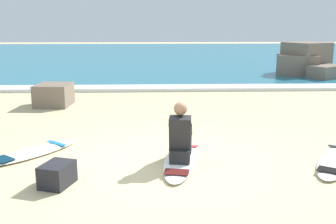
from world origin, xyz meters
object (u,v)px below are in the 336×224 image
Objects in this scene: surfer_seated at (180,137)px; surfboard_spare_near at (33,152)px; shoreline_rock at (54,95)px; surfboard_main at (181,159)px; beach_bag at (57,174)px.

surfer_seated is 0.56× the size of surfboard_spare_near.
surfer_seated is 2.60m from surfboard_spare_near.
surfer_seated is 0.99× the size of shoreline_rock.
surfboard_main is 4.51× the size of beach_bag.
beach_bag is at bearing -61.05° from surfboard_spare_near.
surfboard_spare_near is (-2.54, 0.43, 0.00)m from surfboard_main.
surfboard_main is 5.51m from shoreline_rock.
beach_bag is at bearing -75.53° from shoreline_rock.
surfboard_spare_near is 4.11m from shoreline_rock.
surfboard_spare_near is at bearing 118.95° from beach_bag.
shoreline_rock reaches higher than surfboard_spare_near.
surfboard_main is at bearing -54.58° from shoreline_rock.
beach_bag reaches higher than surfboard_main.
surfer_seated is at bearing -12.09° from surfboard_spare_near.
surfer_seated is 5.58m from shoreline_rock.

